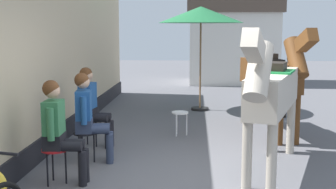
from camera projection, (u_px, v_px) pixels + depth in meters
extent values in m
plane|color=#56565B|center=(194.00, 134.00, 8.68)|extent=(40.00, 40.00, 0.00)
cube|color=#CCB793|center=(35.00, 50.00, 7.10)|extent=(0.30, 14.00, 3.40)
cube|color=black|center=(40.00, 143.00, 7.33)|extent=(0.34, 14.00, 0.36)
cube|color=silver|center=(233.00, 48.00, 16.76)|extent=(3.20, 2.40, 2.60)
cube|color=brown|center=(234.00, 1.00, 16.50)|extent=(3.40, 2.60, 0.90)
cylinder|color=red|center=(55.00, 150.00, 5.86)|extent=(0.34, 0.34, 0.03)
cylinder|color=black|center=(66.00, 167.00, 5.89)|extent=(0.02, 0.02, 0.45)
cylinder|color=black|center=(53.00, 164.00, 6.02)|extent=(0.02, 0.02, 0.45)
cylinder|color=black|center=(47.00, 170.00, 5.78)|extent=(0.02, 0.02, 0.45)
cube|color=black|center=(54.00, 141.00, 5.84)|extent=(0.25, 0.33, 0.20)
cube|color=#337247|center=(53.00, 117.00, 5.80)|extent=(0.23, 0.35, 0.44)
sphere|color=tan|center=(52.00, 91.00, 5.74)|extent=(0.20, 0.20, 0.20)
sphere|color=#593319|center=(51.00, 88.00, 5.74)|extent=(0.22, 0.22, 0.22)
cylinder|color=black|center=(70.00, 143.00, 5.92)|extent=(0.38, 0.14, 0.13)
cylinder|color=black|center=(85.00, 165.00, 5.96)|extent=(0.11, 0.11, 0.46)
cylinder|color=black|center=(67.00, 147.00, 5.76)|extent=(0.38, 0.14, 0.13)
cylinder|color=black|center=(82.00, 169.00, 5.80)|extent=(0.11, 0.11, 0.46)
cylinder|color=#337247|center=(59.00, 118.00, 6.00)|extent=(0.09, 0.09, 0.42)
cylinder|color=#337247|center=(51.00, 124.00, 5.60)|extent=(0.09, 0.09, 0.42)
cylinder|color=black|center=(84.00, 133.00, 6.79)|extent=(0.34, 0.34, 0.03)
cylinder|color=black|center=(94.00, 148.00, 6.84)|extent=(0.02, 0.02, 0.45)
cylinder|color=black|center=(81.00, 146.00, 6.94)|extent=(0.02, 0.02, 0.45)
cylinder|color=black|center=(79.00, 150.00, 6.70)|extent=(0.02, 0.02, 0.45)
cube|color=#2D3851|center=(84.00, 126.00, 6.77)|extent=(0.28, 0.35, 0.20)
cube|color=#1E4C8C|center=(84.00, 105.00, 6.72)|extent=(0.27, 0.37, 0.44)
sphere|color=tan|center=(83.00, 82.00, 6.67)|extent=(0.20, 0.20, 0.20)
sphere|color=#593319|center=(82.00, 80.00, 6.67)|extent=(0.22, 0.22, 0.22)
cylinder|color=#2D3851|center=(97.00, 127.00, 6.87)|extent=(0.39, 0.18, 0.13)
cylinder|color=#2D3851|center=(110.00, 146.00, 6.93)|extent=(0.11, 0.11, 0.46)
cylinder|color=#2D3851|center=(97.00, 130.00, 6.72)|extent=(0.39, 0.18, 0.13)
cylinder|color=#2D3851|center=(110.00, 149.00, 6.77)|extent=(0.11, 0.11, 0.46)
cylinder|color=#1E4C8C|center=(86.00, 106.00, 6.93)|extent=(0.09, 0.09, 0.42)
cylinder|color=#1E4C8C|center=(84.00, 111.00, 6.54)|extent=(0.09, 0.09, 0.42)
cylinder|color=black|center=(88.00, 120.00, 7.72)|extent=(0.34, 0.34, 0.03)
cylinder|color=black|center=(96.00, 134.00, 7.73)|extent=(0.02, 0.02, 0.45)
cylinder|color=black|center=(87.00, 132.00, 7.89)|extent=(0.02, 0.02, 0.45)
cylinder|color=black|center=(82.00, 135.00, 7.65)|extent=(0.02, 0.02, 0.45)
cube|color=black|center=(88.00, 114.00, 7.70)|extent=(0.28, 0.35, 0.20)
cube|color=#1E4C8C|center=(88.00, 96.00, 7.65)|extent=(0.26, 0.36, 0.44)
sphere|color=tan|center=(87.00, 75.00, 7.60)|extent=(0.20, 0.20, 0.20)
sphere|color=#593319|center=(86.00, 74.00, 7.60)|extent=(0.22, 0.22, 0.22)
cylinder|color=black|center=(100.00, 116.00, 7.75)|extent=(0.39, 0.18, 0.13)
cylinder|color=black|center=(111.00, 133.00, 7.76)|extent=(0.11, 0.11, 0.46)
cylinder|color=black|center=(97.00, 118.00, 7.60)|extent=(0.39, 0.18, 0.13)
cylinder|color=black|center=(108.00, 136.00, 7.61)|extent=(0.11, 0.11, 0.46)
cylinder|color=#1E4C8C|center=(93.00, 97.00, 7.85)|extent=(0.09, 0.09, 0.42)
cylinder|color=#1E4C8C|center=(84.00, 100.00, 7.46)|extent=(0.09, 0.09, 0.42)
cube|color=#B2A899|center=(273.00, 91.00, 6.36)|extent=(1.11, 2.23, 0.52)
cylinder|color=#B2A899|center=(272.00, 158.00, 5.51)|extent=(0.13, 0.13, 0.90)
cylinder|color=#B2A899|center=(247.00, 156.00, 5.63)|extent=(0.13, 0.13, 0.90)
cylinder|color=#B2A899|center=(291.00, 127.00, 7.29)|extent=(0.13, 0.13, 0.90)
cylinder|color=#B2A899|center=(272.00, 125.00, 7.41)|extent=(0.13, 0.13, 0.90)
cylinder|color=#B2A899|center=(259.00, 71.00, 5.21)|extent=(0.47, 0.69, 0.73)
cube|color=#B2A899|center=(253.00, 46.00, 4.85)|extent=(0.34, 0.56, 0.40)
cube|color=black|center=(259.00, 59.00, 5.20)|extent=(0.24, 0.61, 0.48)
cylinder|color=black|center=(284.00, 98.00, 7.45)|extent=(0.13, 0.13, 0.65)
cube|color=#197238|center=(275.00, 71.00, 6.42)|extent=(0.66, 0.73, 0.03)
cube|color=black|center=(275.00, 66.00, 6.40)|extent=(0.40, 0.51, 0.12)
cube|color=brown|center=(269.00, 74.00, 8.69)|extent=(0.91, 2.24, 0.52)
cylinder|color=brown|center=(296.00, 119.00, 7.87)|extent=(0.13, 0.13, 0.90)
cylinder|color=brown|center=(280.00, 120.00, 7.82)|extent=(0.13, 0.13, 0.90)
cylinder|color=brown|center=(258.00, 102.00, 9.76)|extent=(0.13, 0.13, 0.90)
cylinder|color=brown|center=(244.00, 102.00, 9.71)|extent=(0.13, 0.13, 0.90)
cylinder|color=brown|center=(296.00, 58.00, 7.46)|extent=(0.41, 0.68, 0.73)
cube|color=brown|center=(306.00, 40.00, 7.08)|extent=(0.29, 0.55, 0.40)
cube|color=black|center=(296.00, 50.00, 7.46)|extent=(0.18, 0.62, 0.48)
cylinder|color=black|center=(249.00, 81.00, 9.85)|extent=(0.12, 0.12, 0.65)
cube|color=black|center=(267.00, 60.00, 8.75)|extent=(0.62, 0.69, 0.03)
cube|color=black|center=(267.00, 56.00, 8.74)|extent=(0.37, 0.49, 0.12)
cylinder|color=black|center=(200.00, 109.00, 11.26)|extent=(0.44, 0.44, 0.06)
cylinder|color=olive|center=(200.00, 67.00, 11.10)|extent=(0.04, 0.04, 2.20)
cone|color=#1E6638|center=(201.00, 15.00, 10.91)|extent=(2.10, 2.10, 0.40)
cylinder|color=white|center=(180.00, 113.00, 8.54)|extent=(0.32, 0.32, 0.03)
cylinder|color=silver|center=(187.00, 124.00, 8.56)|extent=(0.02, 0.02, 0.43)
cylinder|color=silver|center=(177.00, 123.00, 8.69)|extent=(0.02, 0.02, 0.43)
cylinder|color=silver|center=(176.00, 125.00, 8.46)|extent=(0.02, 0.02, 0.43)
cube|color=black|center=(96.00, 128.00, 8.77)|extent=(0.18, 0.30, 0.20)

